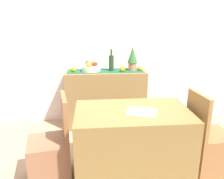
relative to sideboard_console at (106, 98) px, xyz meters
The scene contains 19 objects.
ground_plane 1.02m from the sideboard_console, 88.22° to the right, with size 6.40×6.40×0.02m, color tan.
room_wall_rear 0.95m from the sideboard_console, 83.71° to the left, with size 6.40×0.06×2.70m, color silver.
sideboard_console is the anchor object (origin of this frame).
table_runner 0.44m from the sideboard_console, ahead, with size 1.13×0.32×0.01m, color #175238.
fruit_bowl 0.52m from the sideboard_console, behind, with size 0.27×0.27×0.07m, color white.
apple_right 0.56m from the sideboard_console, behind, with size 0.07×0.07×0.07m, color #AA2D2D.
apple_rear 0.58m from the sideboard_console, 158.07° to the left, with size 0.08×0.08×0.08m, color #99A739.
apple_front 0.61m from the sideboard_console, 165.84° to the left, with size 0.07×0.07×0.07m, color #AC2E21.
apple_upper 0.58m from the sideboard_console, behind, with size 0.07×0.07×0.07m, color #A6371E.
apple_center 0.61m from the sideboard_console, 161.73° to the right, with size 0.08×0.08×0.08m, color gold.
wine_bottle 0.56m from the sideboard_console, ahead, with size 0.07×0.07×0.32m.
potted_plant 0.74m from the sideboard_console, ahead, with size 0.14×0.14×0.36m.
orange_loose_near_bowl 0.54m from the sideboard_console, 18.60° to the right, with size 0.08×0.08×0.08m, color orange.
orange_loose_mid 0.66m from the sideboard_console, behind, with size 0.07×0.07×0.07m, color orange.
orange_loose_end 0.70m from the sideboard_console, ahead, with size 0.06×0.06×0.06m, color orange.
dining_table 1.29m from the sideboard_console, 81.57° to the right, with size 1.14×0.71×0.74m, color olive.
open_book 1.40m from the sideboard_console, 78.89° to the right, with size 0.28×0.21×0.02m, color white.
chair_near_window 1.43m from the sideboard_console, 116.87° to the right, with size 0.46×0.46×0.90m.
chair_by_corner 1.64m from the sideboard_console, 51.31° to the right, with size 0.43×0.43×0.90m.
Camera 1 is at (-0.23, -2.44, 1.60)m, focal length 36.81 mm.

